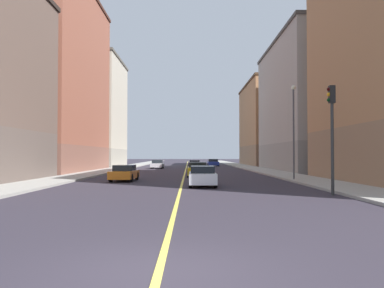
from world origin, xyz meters
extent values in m
plane|color=#2E2934|center=(0.00, 0.00, 0.00)|extent=(400.00, 400.00, 0.00)
cube|color=#9E9B93|center=(9.97, 49.00, 0.07)|extent=(3.48, 168.00, 0.15)
cube|color=#9E9B93|center=(-9.97, 49.00, 0.07)|extent=(3.48, 168.00, 0.15)
cube|color=#E5D14C|center=(0.00, 49.00, 0.01)|extent=(0.16, 154.00, 0.01)
cube|color=gray|center=(16.48, 46.33, 1.78)|extent=(9.53, 23.59, 3.56)
cube|color=#9E9993|center=(16.48, 46.33, 10.14)|extent=(9.53, 23.59, 13.16)
cube|color=#474442|center=(16.48, 46.33, 16.92)|extent=(9.83, 23.89, 0.40)
cube|color=#8F6B4F|center=(16.48, 72.28, 1.92)|extent=(9.53, 22.72, 3.84)
cube|color=#A8754C|center=(16.48, 72.28, 9.74)|extent=(9.53, 22.72, 11.79)
cube|color=#4B3422|center=(16.48, 72.28, 15.83)|extent=(9.83, 23.02, 0.40)
cube|color=brown|center=(-16.48, 42.99, 1.57)|extent=(9.53, 22.99, 3.14)
cube|color=#93513D|center=(-16.48, 42.99, 12.74)|extent=(9.53, 22.99, 19.20)
cube|color=#9D9688|center=(-16.48, 64.23, 1.55)|extent=(9.53, 16.21, 3.10)
cube|color=#BCB29E|center=(-16.48, 64.23, 10.85)|extent=(9.53, 16.21, 15.49)
cube|color=#545047|center=(-16.48, 64.23, 18.79)|extent=(9.83, 16.51, 0.40)
cylinder|color=#2D2D2D|center=(7.83, 13.43, 2.35)|extent=(0.16, 0.16, 4.70)
cube|color=black|center=(7.83, 13.43, 5.15)|extent=(0.28, 0.32, 0.90)
sphere|color=#320404|center=(7.67, 13.43, 5.42)|extent=(0.20, 0.20, 0.20)
sphere|color=orange|center=(7.67, 13.43, 5.14)|extent=(0.20, 0.20, 0.20)
sphere|color=black|center=(7.67, 13.43, 4.86)|extent=(0.20, 0.20, 0.20)
cylinder|color=#4C4C51|center=(8.83, 24.98, 3.72)|extent=(0.14, 0.14, 7.13)
sphere|color=#EAEACC|center=(8.83, 24.98, 7.43)|extent=(0.36, 0.36, 0.36)
cube|color=orange|center=(-4.60, 24.81, 0.52)|extent=(1.85, 4.41, 0.60)
cube|color=black|center=(-4.60, 24.86, 1.04)|extent=(1.57, 2.10, 0.45)
cylinder|color=black|center=(-5.34, 26.19, 0.32)|extent=(0.24, 0.65, 0.64)
cylinder|color=black|center=(-3.79, 26.14, 0.32)|extent=(0.24, 0.65, 0.64)
cylinder|color=black|center=(-5.42, 23.49, 0.32)|extent=(0.24, 0.65, 0.64)
cylinder|color=black|center=(-3.87, 23.44, 0.32)|extent=(0.24, 0.65, 0.64)
cube|color=#23389E|center=(4.86, 67.22, 0.53)|extent=(1.94, 4.59, 0.62)
cube|color=black|center=(4.86, 67.41, 1.08)|extent=(1.69, 2.02, 0.48)
cylinder|color=black|center=(3.98, 68.63, 0.32)|extent=(0.23, 0.64, 0.64)
cylinder|color=black|center=(5.71, 68.64, 0.32)|extent=(0.23, 0.64, 0.64)
cylinder|color=black|center=(4.01, 65.79, 0.32)|extent=(0.23, 0.64, 0.64)
cylinder|color=black|center=(5.74, 65.81, 0.32)|extent=(0.23, 0.64, 0.64)
cube|color=maroon|center=(1.35, 60.74, 0.50)|extent=(1.98, 4.06, 0.56)
cube|color=black|center=(1.35, 60.67, 0.99)|extent=(1.69, 1.89, 0.40)
cylinder|color=black|center=(0.46, 61.96, 0.32)|extent=(0.24, 0.65, 0.64)
cylinder|color=black|center=(2.17, 62.00, 0.32)|extent=(0.24, 0.65, 0.64)
cylinder|color=black|center=(0.53, 59.47, 0.32)|extent=(0.24, 0.65, 0.64)
cylinder|color=black|center=(2.23, 59.52, 0.32)|extent=(0.24, 0.65, 0.64)
cube|color=silver|center=(-4.36, 54.52, 0.51)|extent=(1.83, 4.17, 0.59)
cube|color=black|center=(-4.36, 54.57, 1.06)|extent=(1.56, 1.92, 0.51)
cylinder|color=black|center=(-5.11, 55.82, 0.32)|extent=(0.24, 0.65, 0.64)
cylinder|color=black|center=(-3.55, 55.78, 0.32)|extent=(0.24, 0.65, 0.64)
cylinder|color=black|center=(-5.18, 53.26, 0.32)|extent=(0.24, 0.65, 0.64)
cylinder|color=black|center=(-3.61, 53.22, 0.32)|extent=(0.24, 0.65, 0.64)
cube|color=white|center=(1.37, 19.25, 0.55)|extent=(1.74, 4.23, 0.67)
cube|color=black|center=(1.37, 19.18, 1.11)|extent=(1.52, 2.03, 0.44)
cylinder|color=black|center=(0.61, 20.56, 0.32)|extent=(0.22, 0.64, 0.64)
cylinder|color=black|center=(2.16, 20.55, 0.32)|extent=(0.22, 0.64, 0.64)
cylinder|color=black|center=(0.59, 17.94, 0.32)|extent=(0.22, 0.64, 0.64)
cylinder|color=black|center=(2.14, 17.93, 0.32)|extent=(0.22, 0.64, 0.64)
cube|color=gold|center=(1.27, 30.63, 0.56)|extent=(1.83, 4.48, 0.69)
cube|color=black|center=(1.27, 30.51, 1.15)|extent=(1.59, 1.98, 0.47)
cylinder|color=black|center=(0.47, 32.03, 0.32)|extent=(0.23, 0.64, 0.64)
cylinder|color=black|center=(2.10, 32.01, 0.32)|extent=(0.23, 0.64, 0.64)
cylinder|color=black|center=(0.44, 29.26, 0.32)|extent=(0.23, 0.64, 0.64)
cylinder|color=black|center=(2.07, 29.24, 0.32)|extent=(0.23, 0.64, 0.64)
camera|label=1|loc=(0.54, -7.20, 2.05)|focal=37.96mm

